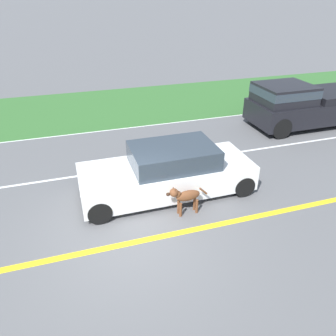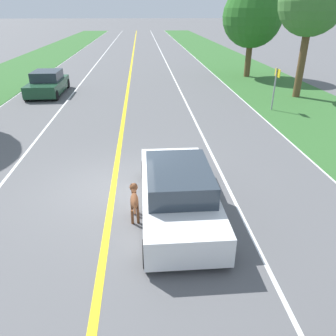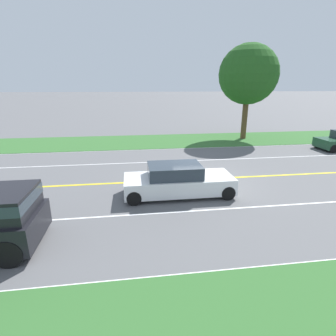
% 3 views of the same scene
% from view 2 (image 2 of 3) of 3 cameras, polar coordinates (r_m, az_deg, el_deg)
% --- Properties ---
extents(ground_plane, '(400.00, 400.00, 0.00)m').
position_cam_2_polar(ground_plane, '(10.14, -9.51, -3.44)').
color(ground_plane, '#5B5B5E').
extents(centre_divider_line, '(0.18, 160.00, 0.01)m').
position_cam_2_polar(centre_divider_line, '(10.14, -9.51, -3.42)').
color(centre_divider_line, yellow).
rests_on(centre_divider_line, ground).
extents(lane_edge_line_right, '(0.14, 160.00, 0.01)m').
position_cam_2_polar(lane_edge_line_right, '(11.74, 26.88, -1.78)').
color(lane_edge_line_right, white).
rests_on(lane_edge_line_right, ground).
extents(lane_dash_same_dir, '(0.10, 160.00, 0.01)m').
position_cam_2_polar(lane_dash_same_dir, '(10.40, 10.08, -2.67)').
color(lane_dash_same_dir, white).
rests_on(lane_dash_same_dir, ground).
extents(ego_car, '(1.88, 4.75, 1.40)m').
position_cam_2_polar(ego_car, '(8.52, 1.72, -4.13)').
color(ego_car, white).
rests_on(ego_car, ground).
extents(dog, '(0.25, 1.13, 0.84)m').
position_cam_2_polar(dog, '(8.47, -5.89, -5.38)').
color(dog, brown).
rests_on(dog, ground).
extents(oncoming_car, '(1.93, 4.25, 1.41)m').
position_cam_2_polar(oncoming_car, '(22.77, -20.23, 13.63)').
color(oncoming_car, '#1E472D').
rests_on(oncoming_car, ground).
extents(roadside_tree_right_near, '(3.65, 3.65, 7.10)m').
position_cam_2_polar(roadside_tree_right_near, '(21.67, 23.77, 24.86)').
color(roadside_tree_right_near, brown).
rests_on(roadside_tree_right_near, ground).
extents(roadside_tree_right_far, '(4.46, 4.46, 6.63)m').
position_cam_2_polar(roadside_tree_right_far, '(27.63, 14.51, 24.12)').
color(roadside_tree_right_far, brown).
rests_on(roadside_tree_right_far, ground).
extents(street_sign, '(0.11, 0.64, 2.22)m').
position_cam_2_polar(street_sign, '(18.43, 18.19, 13.76)').
color(street_sign, gray).
rests_on(street_sign, ground).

